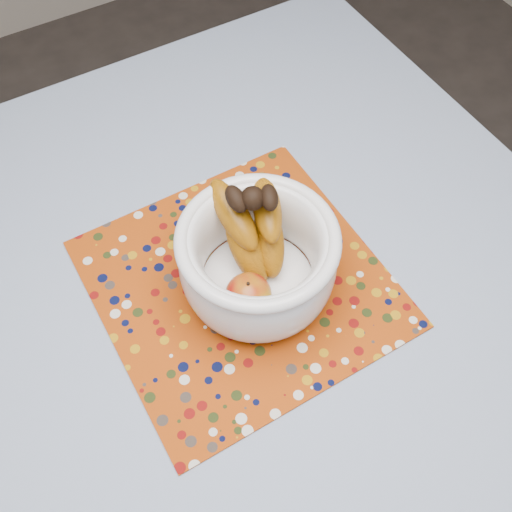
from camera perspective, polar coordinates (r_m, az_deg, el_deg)
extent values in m
plane|color=#2D2826|center=(1.64, -2.49, -19.25)|extent=(4.00, 4.00, 0.00)
cube|color=brown|center=(0.94, -4.11, -8.49)|extent=(1.20, 1.20, 0.04)
cylinder|color=brown|center=(1.67, 4.35, 9.03)|extent=(0.06, 0.06, 0.71)
cylinder|color=brown|center=(1.69, 20.38, -2.80)|extent=(0.04, 0.04, 0.44)
cube|color=slate|center=(0.92, -4.21, -7.84)|extent=(1.32, 1.32, 0.01)
cube|color=#9B3708|center=(0.96, -1.51, -2.60)|extent=(0.44, 0.44, 0.00)
cylinder|color=white|center=(0.95, 0.15, -2.78)|extent=(0.12, 0.12, 0.01)
cylinder|color=white|center=(0.94, 0.15, -2.41)|extent=(0.17, 0.17, 0.01)
torus|color=white|center=(0.84, 0.17, 1.62)|extent=(0.24, 0.24, 0.02)
ellipsoid|color=#850508|center=(0.88, -0.73, -3.72)|extent=(0.07, 0.07, 0.06)
sphere|color=black|center=(0.84, -0.32, 5.52)|extent=(0.04, 0.04, 0.04)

